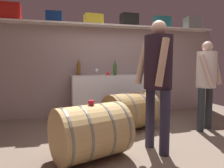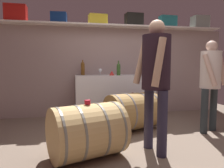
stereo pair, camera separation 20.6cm
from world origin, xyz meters
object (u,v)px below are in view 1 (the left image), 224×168
object	(u,v)px
wine_bottle_amber	(79,68)
toolcase_navy	(54,17)
wine_bottle_dark	(141,69)
work_cabinet	(111,96)
visitor_tasting	(158,72)
wine_barrel_far	(131,111)
tasting_cup	(91,102)
toolcase_grey	(192,23)
winemaker_pouring	(207,76)
toolcase_black	(129,20)
toolcase_teal	(162,22)
toolcase_yellow	(93,20)
toolcase_red	(9,12)
red_funnel	(108,73)
wine_glass	(96,71)
wine_bottle_green	(115,69)
wine_barrel_near	(91,132)

from	to	relation	value
wine_bottle_amber	toolcase_navy	bearing A→B (deg)	174.74
wine_bottle_dark	work_cabinet	bearing A→B (deg)	163.14
toolcase_navy	visitor_tasting	xyz separation A→B (m)	(1.29, -2.09, -1.07)
wine_barrel_far	tasting_cup	size ratio (longest dim) A/B	14.27
work_cabinet	toolcase_grey	bearing A→B (deg)	5.21
visitor_tasting	winemaker_pouring	bearing A→B (deg)	-75.37
wine_bottle_dark	wine_barrel_far	world-z (taller)	wine_bottle_dark
toolcase_grey	work_cabinet	xyz separation A→B (m)	(-2.11, -0.19, -1.69)
wine_bottle_amber	visitor_tasting	size ratio (longest dim) A/B	0.19
toolcase_black	wine_bottle_amber	world-z (taller)	toolcase_black
toolcase_teal	toolcase_yellow	bearing A→B (deg)	177.24
toolcase_red	red_funnel	world-z (taller)	toolcase_red
toolcase_red	toolcase_black	xyz separation A→B (m)	(2.47, 0.00, -0.03)
wine_glass	wine_bottle_amber	bearing A→B (deg)	157.15
toolcase_grey	wine_bottle_dark	xyz separation A→B (m)	(-1.49, -0.38, -1.09)
wine_glass	red_funnel	world-z (taller)	wine_glass
red_funnel	winemaker_pouring	bearing A→B (deg)	-39.95
toolcase_red	toolcase_yellow	world-z (taller)	toolcase_red
toolcase_grey	wine_glass	xyz separation A→B (m)	(-2.42, -0.20, -1.13)
toolcase_navy	winemaker_pouring	size ratio (longest dim) A/B	0.21
tasting_cup	toolcase_grey	bearing A→B (deg)	36.44
toolcase_teal	tasting_cup	bearing A→B (deg)	-136.67
red_funnel	visitor_tasting	world-z (taller)	visitor_tasting
wine_bottle_green	visitor_tasting	distance (m)	1.78
toolcase_red	toolcase_grey	xyz separation A→B (m)	(4.10, 0.00, -0.02)
toolcase_black	wine_glass	world-z (taller)	toolcase_black
work_cabinet	wine_bottle_green	bearing A→B (deg)	-62.70
wine_bottle_dark	wine_barrel_near	xyz separation A→B (m)	(-1.35, -1.72, -0.73)
toolcase_navy	toolcase_yellow	distance (m)	0.81
wine_bottle_green	wine_barrel_far	world-z (taller)	wine_bottle_green
wine_glass	winemaker_pouring	xyz separation A→B (m)	(1.69, -1.29, -0.08)
wine_bottle_green	red_funnel	size ratio (longest dim) A/B	2.80
wine_bottle_green	visitor_tasting	xyz separation A→B (m)	(0.08, -1.78, -0.01)
wine_barrel_near	wine_glass	bearing A→B (deg)	58.51
wine_barrel_near	tasting_cup	size ratio (longest dim) A/B	13.92
wine_bottle_amber	toolcase_teal	bearing A→B (deg)	1.29
toolcase_teal	work_cabinet	bearing A→B (deg)	-174.28
tasting_cup	wine_bottle_amber	bearing A→B (deg)	88.47
wine_bottle_dark	red_funnel	distance (m)	0.71
toolcase_red	tasting_cup	distance (m)	2.86
red_funnel	tasting_cup	size ratio (longest dim) A/B	1.49
red_funnel	winemaker_pouring	size ratio (longest dim) A/B	0.07
wine_bottle_amber	wine_bottle_dark	world-z (taller)	wine_bottle_amber
toolcase_teal	winemaker_pouring	size ratio (longest dim) A/B	0.25
toolcase_black	toolcase_grey	bearing A→B (deg)	-2.04
toolcase_red	wine_glass	bearing A→B (deg)	-8.01
wine_bottle_dark	wine_bottle_green	distance (m)	0.56
toolcase_yellow	work_cabinet	bearing A→B (deg)	-34.00
wine_glass	toolcase_red	bearing A→B (deg)	173.36
wine_barrel_far	winemaker_pouring	xyz separation A→B (m)	(1.24, -0.38, 0.62)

